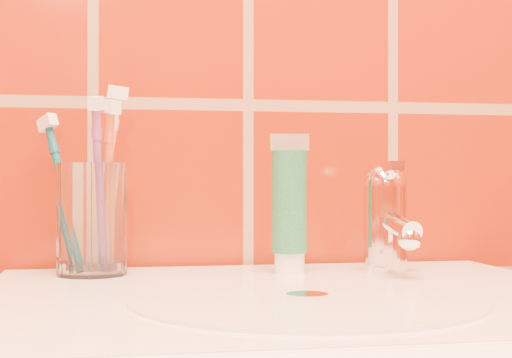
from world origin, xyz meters
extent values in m
cylinder|color=silver|center=(0.00, 0.91, 0.85)|extent=(0.30, 0.30, 0.00)
cylinder|color=white|center=(0.00, 0.91, 0.85)|extent=(0.04, 0.04, 0.00)
cylinder|color=white|center=(-0.18, 1.12, 0.91)|extent=(0.08, 0.08, 0.12)
cylinder|color=white|center=(0.03, 1.10, 0.86)|extent=(0.03, 0.03, 0.02)
cylinder|color=#186540|center=(0.03, 1.10, 0.93)|extent=(0.04, 0.04, 0.11)
cube|color=beige|center=(0.03, 1.10, 0.99)|extent=(0.04, 0.01, 0.02)
cylinder|color=white|center=(0.14, 1.09, 0.90)|extent=(0.05, 0.05, 0.09)
sphere|color=white|center=(0.14, 1.09, 0.94)|extent=(0.05, 0.05, 0.05)
cylinder|color=white|center=(0.14, 1.06, 0.91)|extent=(0.02, 0.09, 0.03)
cube|color=white|center=(0.14, 1.08, 0.96)|extent=(0.02, 0.06, 0.01)
camera|label=1|loc=(-0.16, 0.27, 0.95)|focal=55.00mm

